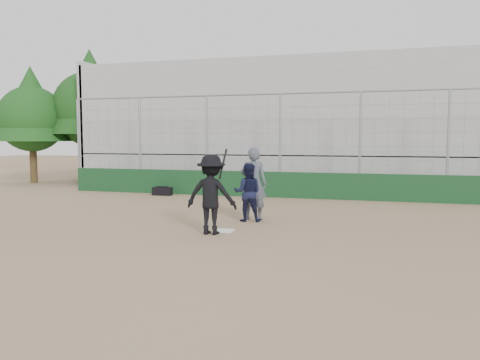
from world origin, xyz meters
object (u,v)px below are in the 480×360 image
(batter_at_plate, at_px, (211,194))
(umpire, at_px, (254,187))
(equipment_bag, at_px, (162,191))
(catcher_crouched, at_px, (248,202))

(batter_at_plate, xyz_separation_m, umpire, (0.47, 2.20, -0.03))
(batter_at_plate, relative_size, equipment_bag, 2.61)
(equipment_bag, bearing_deg, catcher_crouched, -44.85)
(batter_at_plate, relative_size, catcher_crouched, 1.86)
(umpire, distance_m, equipment_bag, 6.77)
(batter_at_plate, xyz_separation_m, catcher_crouched, (0.39, 1.87, -0.41))
(umpire, height_order, equipment_bag, umpire)
(batter_at_plate, distance_m, equipment_bag, 8.14)
(catcher_crouched, xyz_separation_m, equipment_bag, (-4.89, 4.86, -0.38))
(batter_at_plate, relative_size, umpire, 1.11)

